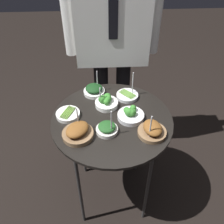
{
  "coord_description": "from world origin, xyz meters",
  "views": [
    {
      "loc": [
        -0.06,
        -1.04,
        1.73
      ],
      "look_at": [
        0.0,
        0.0,
        0.82
      ],
      "focal_mm": 40.0,
      "sensor_mm": 36.0,
      "label": 1
    }
  ],
  "objects_px": {
    "bowl_asparagus_back_left": "(68,114)",
    "bowl_roast_front_center": "(78,132)",
    "bowl_broccoli_far_rim": "(106,102)",
    "bowl_spinach_back_right": "(94,90)",
    "bowl_asparagus_mid_right": "(127,95)",
    "bowl_roast_front_left": "(152,130)",
    "bowl_spinach_front_right": "(107,128)",
    "waiter_figure": "(112,26)",
    "bowl_broccoli_mid_left": "(131,115)",
    "serving_cart": "(112,126)"
  },
  "relations": [
    {
      "from": "bowl_roast_front_left",
      "to": "bowl_spinach_back_right",
      "type": "bearing_deg",
      "value": 128.81
    },
    {
      "from": "bowl_asparagus_mid_right",
      "to": "bowl_roast_front_center",
      "type": "xyz_separation_m",
      "value": [
        -0.29,
        -0.32,
        0.02
      ]
    },
    {
      "from": "bowl_asparagus_mid_right",
      "to": "waiter_figure",
      "type": "bearing_deg",
      "value": 102.51
    },
    {
      "from": "bowl_asparagus_mid_right",
      "to": "bowl_broccoli_far_rim",
      "type": "bearing_deg",
      "value": -150.48
    },
    {
      "from": "bowl_asparagus_back_left",
      "to": "waiter_figure",
      "type": "distance_m",
      "value": 0.65
    },
    {
      "from": "bowl_broccoli_mid_left",
      "to": "waiter_figure",
      "type": "distance_m",
      "value": 0.62
    },
    {
      "from": "waiter_figure",
      "to": "bowl_roast_front_center",
      "type": "bearing_deg",
      "value": -108.12
    },
    {
      "from": "bowl_broccoli_far_rim",
      "to": "waiter_figure",
      "type": "xyz_separation_m",
      "value": [
        0.06,
        0.42,
        0.29
      ]
    },
    {
      "from": "bowl_spinach_back_right",
      "to": "waiter_figure",
      "type": "height_order",
      "value": "waiter_figure"
    },
    {
      "from": "bowl_spinach_back_right",
      "to": "bowl_roast_front_left",
      "type": "bearing_deg",
      "value": -51.19
    },
    {
      "from": "bowl_roast_front_left",
      "to": "bowl_broccoli_far_rim",
      "type": "distance_m",
      "value": 0.34
    },
    {
      "from": "bowl_roast_front_center",
      "to": "bowl_broccoli_mid_left",
      "type": "bearing_deg",
      "value": 23.02
    },
    {
      "from": "bowl_roast_front_left",
      "to": "bowl_roast_front_center",
      "type": "xyz_separation_m",
      "value": [
        -0.39,
        0.01,
        0.0
      ]
    },
    {
      "from": "waiter_figure",
      "to": "bowl_spinach_back_right",
      "type": "bearing_deg",
      "value": -114.02
    },
    {
      "from": "bowl_spinach_front_right",
      "to": "serving_cart",
      "type": "bearing_deg",
      "value": 72.18
    },
    {
      "from": "bowl_spinach_front_right",
      "to": "bowl_spinach_back_right",
      "type": "height_order",
      "value": "bowl_spinach_front_right"
    },
    {
      "from": "bowl_roast_front_center",
      "to": "bowl_broccoli_mid_left",
      "type": "distance_m",
      "value": 0.32
    },
    {
      "from": "bowl_roast_front_center",
      "to": "bowl_asparagus_back_left",
      "type": "bearing_deg",
      "value": 111.53
    },
    {
      "from": "bowl_spinach_front_right",
      "to": "bowl_spinach_back_right",
      "type": "bearing_deg",
      "value": 101.02
    },
    {
      "from": "serving_cart",
      "to": "bowl_spinach_front_right",
      "type": "height_order",
      "value": "bowl_spinach_front_right"
    },
    {
      "from": "bowl_asparagus_mid_right",
      "to": "bowl_broccoli_mid_left",
      "type": "relative_size",
      "value": 1.09
    },
    {
      "from": "bowl_asparagus_mid_right",
      "to": "bowl_roast_front_center",
      "type": "relative_size",
      "value": 0.97
    },
    {
      "from": "serving_cart",
      "to": "bowl_roast_front_center",
      "type": "height_order",
      "value": "bowl_roast_front_center"
    },
    {
      "from": "bowl_broccoli_far_rim",
      "to": "bowl_asparagus_back_left",
      "type": "relative_size",
      "value": 1.01
    },
    {
      "from": "bowl_asparagus_back_left",
      "to": "bowl_roast_front_center",
      "type": "xyz_separation_m",
      "value": [
        0.06,
        -0.16,
        0.02
      ]
    },
    {
      "from": "bowl_broccoli_mid_left",
      "to": "bowl_roast_front_center",
      "type": "bearing_deg",
      "value": -156.98
    },
    {
      "from": "bowl_spinach_front_right",
      "to": "bowl_asparagus_back_left",
      "type": "relative_size",
      "value": 1.19
    },
    {
      "from": "bowl_asparagus_mid_right",
      "to": "bowl_broccoli_mid_left",
      "type": "xyz_separation_m",
      "value": [
        -0.0,
        -0.2,
        0.01
      ]
    },
    {
      "from": "bowl_asparagus_mid_right",
      "to": "bowl_roast_front_left",
      "type": "bearing_deg",
      "value": -73.53
    },
    {
      "from": "bowl_roast_front_left",
      "to": "waiter_figure",
      "type": "distance_m",
      "value": 0.75
    },
    {
      "from": "waiter_figure",
      "to": "bowl_asparagus_mid_right",
      "type": "bearing_deg",
      "value": -77.49
    },
    {
      "from": "serving_cart",
      "to": "bowl_broccoli_far_rim",
      "type": "bearing_deg",
      "value": 103.19
    },
    {
      "from": "bowl_spinach_front_right",
      "to": "bowl_roast_front_left",
      "type": "bearing_deg",
      "value": -7.68
    },
    {
      "from": "bowl_roast_front_center",
      "to": "waiter_figure",
      "type": "height_order",
      "value": "waiter_figure"
    },
    {
      "from": "bowl_broccoli_far_rim",
      "to": "bowl_spinach_back_right",
      "type": "height_order",
      "value": "bowl_spinach_back_right"
    },
    {
      "from": "serving_cart",
      "to": "bowl_spinach_front_right",
      "type": "distance_m",
      "value": 0.13
    },
    {
      "from": "bowl_broccoli_mid_left",
      "to": "bowl_broccoli_far_rim",
      "type": "bearing_deg",
      "value": 138.12
    },
    {
      "from": "serving_cart",
      "to": "bowl_asparagus_mid_right",
      "type": "relative_size",
      "value": 4.65
    },
    {
      "from": "bowl_asparagus_mid_right",
      "to": "bowl_spinach_front_right",
      "type": "bearing_deg",
      "value": -115.33
    },
    {
      "from": "bowl_asparagus_back_left",
      "to": "bowl_asparagus_mid_right",
      "type": "xyz_separation_m",
      "value": [
        0.36,
        0.16,
        0.0
      ]
    },
    {
      "from": "bowl_spinach_front_right",
      "to": "bowl_broccoli_mid_left",
      "type": "distance_m",
      "value": 0.17
    },
    {
      "from": "serving_cart",
      "to": "bowl_roast_front_left",
      "type": "distance_m",
      "value": 0.26
    },
    {
      "from": "bowl_roast_front_center",
      "to": "serving_cart",
      "type": "bearing_deg",
      "value": 33.89
    },
    {
      "from": "serving_cart",
      "to": "bowl_asparagus_back_left",
      "type": "bearing_deg",
      "value": 171.42
    },
    {
      "from": "waiter_figure",
      "to": "bowl_broccoli_far_rim",
      "type": "bearing_deg",
      "value": -97.96
    },
    {
      "from": "bowl_asparagus_back_left",
      "to": "bowl_broccoli_mid_left",
      "type": "height_order",
      "value": "bowl_broccoli_mid_left"
    },
    {
      "from": "bowl_broccoli_far_rim",
      "to": "bowl_spinach_back_right",
      "type": "distance_m",
      "value": 0.15
    },
    {
      "from": "bowl_roast_front_left",
      "to": "bowl_asparagus_back_left",
      "type": "distance_m",
      "value": 0.49
    },
    {
      "from": "bowl_spinach_front_right",
      "to": "bowl_asparagus_back_left",
      "type": "distance_m",
      "value": 0.26
    },
    {
      "from": "bowl_broccoli_far_rim",
      "to": "bowl_asparagus_back_left",
      "type": "height_order",
      "value": "bowl_broccoli_far_rim"
    }
  ]
}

